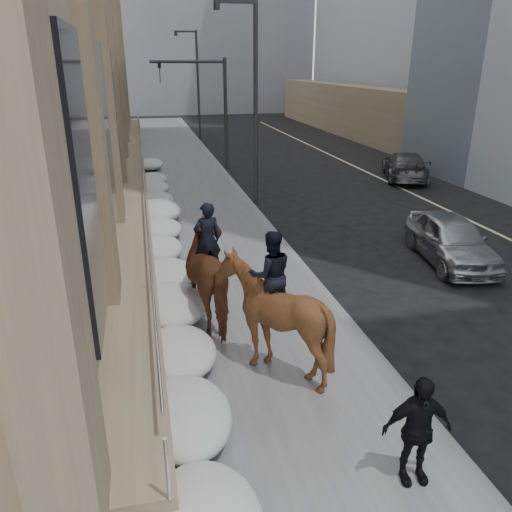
{
  "coord_description": "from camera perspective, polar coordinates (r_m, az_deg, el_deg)",
  "views": [
    {
      "loc": [
        -1.79,
        -6.61,
        5.76
      ],
      "look_at": [
        0.53,
        3.57,
        1.7
      ],
      "focal_mm": 35.0,
      "sensor_mm": 36.0,
      "label": 1
    }
  ],
  "objects": [
    {
      "name": "curb",
      "position": [
        18.11,
        1.91,
        2.89
      ],
      "size": [
        0.24,
        80.0,
        0.12
      ],
      "primitive_type": "cube",
      "color": "slate",
      "rests_on": "ground"
    },
    {
      "name": "car_grey",
      "position": [
        27.68,
        16.63,
        9.86
      ],
      "size": [
        3.59,
        5.27,
        1.42
      ],
      "primitive_type": "imported",
      "rotation": [
        0.0,
        0.0,
        2.78
      ],
      "color": "#4C4E52",
      "rests_on": "ground"
    },
    {
      "name": "sidewalk",
      "position": [
        17.66,
        -6.35,
        2.28
      ],
      "size": [
        5.0,
        80.0,
        0.12
      ],
      "primitive_type": "cube",
      "color": "#565659",
      "rests_on": "ground"
    },
    {
      "name": "ground",
      "position": [
        8.95,
        1.87,
        -18.82
      ],
      "size": [
        140.0,
        140.0,
        0.0
      ],
      "primitive_type": "plane",
      "color": "black",
      "rests_on": "ground"
    },
    {
      "name": "bg_building_far",
      "position": [
        78.84,
        -17.39,
        23.46
      ],
      "size": [
        24.0,
        12.0,
        20.0
      ],
      "primitive_type": "cube",
      "color": "gray",
      "rests_on": "ground"
    },
    {
      "name": "snow_bank",
      "position": [
        15.65,
        -10.74,
        1.1
      ],
      "size": [
        1.7,
        18.1,
        0.76
      ],
      "color": "#B9BBC0",
      "rests_on": "sidewalk"
    },
    {
      "name": "mounted_horse_left",
      "position": [
        11.36,
        -4.68,
        -1.92
      ],
      "size": [
        1.71,
        2.89,
        2.8
      ],
      "rotation": [
        0.0,
        0.0,
        3.33
      ],
      "color": "#532D19",
      "rests_on": "sidewalk"
    },
    {
      "name": "streetlight_far",
      "position": [
        40.88,
        -6.9,
        19.46
      ],
      "size": [
        1.71,
        0.24,
        8.0
      ],
      "color": "#2D2D30",
      "rests_on": "ground"
    },
    {
      "name": "mounted_horse_right",
      "position": [
        9.5,
        1.86,
        -6.43
      ],
      "size": [
        1.89,
        2.12,
        2.81
      ],
      "rotation": [
        0.0,
        0.0,
        3.13
      ],
      "color": "#462814",
      "rests_on": "sidewalk"
    },
    {
      "name": "car_silver",
      "position": [
        16.34,
        21.38,
        1.79
      ],
      "size": [
        2.42,
        4.5,
        1.45
      ],
      "primitive_type": "imported",
      "rotation": [
        0.0,
        0.0,
        -0.17
      ],
      "color": "#A9ABB1",
      "rests_on": "ground"
    },
    {
      "name": "traffic_signal",
      "position": [
        28.93,
        -5.42,
        17.68
      ],
      "size": [
        4.1,
        0.22,
        6.0
      ],
      "color": "#2D2D30",
      "rests_on": "ground"
    },
    {
      "name": "lane_line",
      "position": [
        21.46,
        22.77,
        4.0
      ],
      "size": [
        0.15,
        70.0,
        0.01
      ],
      "primitive_type": "cube",
      "color": "#BFB78C",
      "rests_on": "ground"
    },
    {
      "name": "pedestrian",
      "position": [
        7.71,
        17.9,
        -18.38
      ],
      "size": [
        1.04,
        0.53,
        1.71
      ],
      "primitive_type": "imported",
      "rotation": [
        0.0,
        0.0,
        -0.11
      ],
      "color": "black",
      "rests_on": "sidewalk"
    },
    {
      "name": "streetlight_mid",
      "position": [
        21.14,
        -0.49,
        18.05
      ],
      "size": [
        1.71,
        0.24,
        8.0
      ],
      "color": "#2D2D30",
      "rests_on": "ground"
    }
  ]
}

